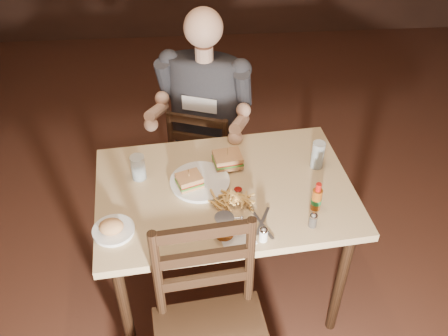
{
  "coord_description": "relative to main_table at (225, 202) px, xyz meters",
  "views": [
    {
      "loc": [
        0.14,
        -1.37,
        2.31
      ],
      "look_at": [
        0.27,
        0.35,
        0.85
      ],
      "focal_mm": 40.0,
      "sensor_mm": 36.0,
      "label": 1
    }
  ],
  "objects": [
    {
      "name": "room_shell",
      "position": [
        -0.27,
        -0.3,
        0.71
      ],
      "size": [
        7.0,
        7.0,
        7.0
      ],
      "color": "#331811",
      "rests_on": "ground"
    },
    {
      "name": "pepper_shaker",
      "position": [
        0.35,
        -0.26,
        0.12
      ],
      "size": [
        0.04,
        0.04,
        0.07
      ],
      "primitive_type": null,
      "rotation": [
        0.0,
        0.0,
        0.09
      ],
      "color": "#38332D",
      "rests_on": "main_table"
    },
    {
      "name": "sandwich_left",
      "position": [
        -0.16,
        0.01,
        0.15
      ],
      "size": [
        0.13,
        0.12,
        0.1
      ],
      "primitive_type": null,
      "rotation": [
        0.0,
        0.0,
        0.35
      ],
      "color": "tan",
      "rests_on": "dinner_plate"
    },
    {
      "name": "side_plate",
      "position": [
        -0.48,
        -0.23,
        0.09
      ],
      "size": [
        0.19,
        0.19,
        0.01
      ],
      "primitive_type": "cylinder",
      "rotation": [
        0.0,
        0.0,
        0.09
      ],
      "color": "white",
      "rests_on": "main_table"
    },
    {
      "name": "glass_left",
      "position": [
        -0.39,
        0.1,
        0.15
      ],
      "size": [
        0.07,
        0.07,
        0.12
      ],
      "primitive_type": "cylinder",
      "rotation": [
        0.0,
        0.0,
        0.09
      ],
      "color": "silver",
      "rests_on": "main_table"
    },
    {
      "name": "fries_pile",
      "position": [
        0.02,
        -0.11,
        0.12
      ],
      "size": [
        0.24,
        0.18,
        0.04
      ],
      "primitive_type": null,
      "rotation": [
        0.0,
        0.0,
        0.09
      ],
      "color": "#DFAC55",
      "rests_on": "dinner_plate"
    },
    {
      "name": "napkin",
      "position": [
        0.03,
        -0.29,
        0.09
      ],
      "size": [
        0.16,
        0.16,
        0.0
      ],
      "primitive_type": "cube",
      "rotation": [
        0.0,
        0.0,
        0.23
      ],
      "color": "white",
      "rests_on": "main_table"
    },
    {
      "name": "main_table",
      "position": [
        0.0,
        0.0,
        0.0
      ],
      "size": [
        1.23,
        0.88,
        0.77
      ],
      "rotation": [
        0.0,
        0.0,
        0.09
      ],
      "color": "tan",
      "rests_on": "ground"
    },
    {
      "name": "dinner_plate",
      "position": [
        -0.11,
        0.04,
        0.09
      ],
      "size": [
        0.29,
        0.29,
        0.02
      ],
      "primitive_type": "cylinder",
      "rotation": [
        0.0,
        0.0,
        0.09
      ],
      "color": "white",
      "rests_on": "main_table"
    },
    {
      "name": "knife",
      "position": [
        0.13,
        -0.22,
        0.09
      ],
      "size": [
        0.09,
        0.21,
        0.01
      ],
      "primitive_type": "cube",
      "rotation": [
        0.0,
        0.0,
        0.37
      ],
      "color": "silver",
      "rests_on": "napkin"
    },
    {
      "name": "diner",
      "position": [
        -0.07,
        0.62,
        0.2
      ],
      "size": [
        0.64,
        0.57,
        0.92
      ],
      "primitive_type": null,
      "rotation": [
        0.0,
        0.0,
        -0.33
      ],
      "color": "#2A2B2F",
      "rests_on": "chair_far"
    },
    {
      "name": "glass_right",
      "position": [
        0.45,
        0.12,
        0.15
      ],
      "size": [
        0.07,
        0.07,
        0.14
      ],
      "primitive_type": "cylinder",
      "rotation": [
        0.0,
        0.0,
        0.09
      ],
      "color": "silver",
      "rests_on": "main_table"
    },
    {
      "name": "chair_far",
      "position": [
        -0.05,
        0.66,
        -0.27
      ],
      "size": [
        0.5,
        0.52,
        0.83
      ],
      "primitive_type": null,
      "rotation": [
        0.0,
        0.0,
        2.81
      ],
      "color": "black",
      "rests_on": "ground"
    },
    {
      "name": "fork",
      "position": [
        0.14,
        -0.22,
        0.09
      ],
      "size": [
        0.08,
        0.16,
        0.01
      ],
      "primitive_type": "cube",
      "rotation": [
        0.0,
        0.0,
        -0.44
      ],
      "color": "silver",
      "rests_on": "napkin"
    },
    {
      "name": "salt_shaker",
      "position": [
        0.13,
        -0.32,
        0.12
      ],
      "size": [
        0.04,
        0.04,
        0.07
      ],
      "primitive_type": null,
      "rotation": [
        0.0,
        0.0,
        0.09
      ],
      "color": "white",
      "rests_on": "main_table"
    },
    {
      "name": "ketchup_dollop",
      "position": [
        0.06,
        -0.03,
        0.1
      ],
      "size": [
        0.04,
        0.04,
        0.01
      ],
      "primitive_type": "ellipsoid",
      "rotation": [
        0.0,
        0.0,
        0.09
      ],
      "color": "maroon",
      "rests_on": "dinner_plate"
    },
    {
      "name": "bread_roll",
      "position": [
        -0.48,
        -0.24,
        0.13
      ],
      "size": [
        0.11,
        0.09,
        0.06
      ],
      "primitive_type": "ellipsoid",
      "rotation": [
        0.0,
        0.0,
        0.09
      ],
      "color": "tan",
      "rests_on": "side_plate"
    },
    {
      "name": "sandwich_right",
      "position": [
        0.02,
        0.15,
        0.15
      ],
      "size": [
        0.14,
        0.13,
        0.11
      ],
      "primitive_type": null,
      "rotation": [
        0.0,
        0.0,
        0.16
      ],
      "color": "tan",
      "rests_on": "dinner_plate"
    },
    {
      "name": "hot_sauce",
      "position": [
        0.38,
        -0.16,
        0.16
      ],
      "size": [
        0.05,
        0.05,
        0.14
      ],
      "primitive_type": null,
      "rotation": [
        0.0,
        0.0,
        0.09
      ],
      "color": "#843E0F",
      "rests_on": "main_table"
    },
    {
      "name": "syrup_dispenser",
      "position": [
        -0.02,
        -0.28,
        0.14
      ],
      "size": [
        0.09,
        0.09,
        0.1
      ],
      "primitive_type": null,
      "rotation": [
        0.0,
        0.0,
        0.09
      ],
      "color": "#843E0F",
      "rests_on": "main_table"
    }
  ]
}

